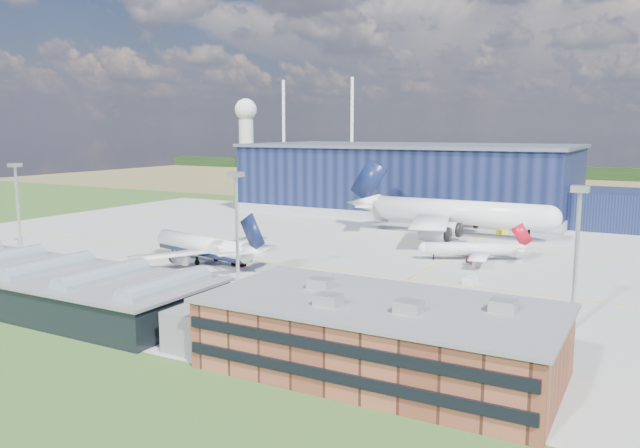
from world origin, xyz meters
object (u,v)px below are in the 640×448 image
Objects in this scene: hangar at (416,182)px; car_a at (239,263)px; airliner_navy at (203,236)px; gse_van_b at (477,260)px; car_b at (429,342)px; gse_tug_c at (502,232)px; airliner_widebody at (458,199)px; airliner_red at (470,242)px; light_mast_center at (237,209)px; light_mast_east at (578,234)px; gse_cart_a at (471,280)px; ops_building at (380,336)px; light_mast_west at (17,192)px; gse_cart_b at (248,243)px; gse_tug_a at (67,267)px; gse_van_c at (401,305)px.

hangar is 112.41m from car_a.
gse_van_b is at bearing -139.91° from airliner_navy.
gse_tug_c is at bearing 6.74° from car_b.
car_a is (-31.98, -66.12, -10.24)m from airliner_widebody.
car_b is at bearing 75.43° from airliner_red.
light_mast_center is 65.00m from light_mast_east.
airliner_red is at bearing 118.10° from gse_cart_a.
ops_building is at bearing -122.70° from car_a.
light_mast_west is 117.37m from gse_van_b.
airliner_widebody is (-22.29, 109.07, 6.12)m from ops_building.
car_a is (-51.96, -9.31, -0.05)m from gse_cart_a.
airliner_red reaches higher than car_a.
hangar reaches higher than light_mast_west.
gse_tug_c is at bearing 40.10° from airliner_widebody.
ops_building is 95.17m from gse_cart_b.
hangar reaches higher than airliner_widebody.
light_mast_west is 0.83× the size of airliner_red.
gse_van_b is at bearing 113.51° from gse_cart_a.
airliner_navy is (-11.72, -112.91, -5.08)m from hangar.
light_mast_west is 135.00m from light_mast_east.
light_mast_west reaches higher than gse_tug_a.
gse_van_c is at bearing -7.55° from gse_tug_a.
light_mast_west reaches higher than airliner_red.
gse_van_c is at bearing -79.31° from airliner_widebody.
light_mast_center reaches higher than gse_van_b.
ops_building is 1.15× the size of airliner_navy.
airliner_red reaches higher than gse_van_c.
gse_tug_a is (-33.98, -133.91, -10.96)m from hangar.
airliner_navy reaches higher than gse_tug_c.
gse_van_b is (-6.22, 71.64, -3.78)m from ops_building.
airliner_widebody reaches higher than gse_tug_c.
gse_van_c is (-1.45, -44.43, 0.10)m from gse_van_b.
gse_cart_b is 0.75× the size of car_b.
light_mast_west is 115.83m from airliner_red.
gse_cart_b is 89.32m from car_b.
light_mast_center reaches higher than gse_tug_a.
gse_van_b is at bearing 7.99° from car_b.
airliner_navy is 13.50× the size of gse_cart_b.
airliner_red is (55.09, 33.10, -1.99)m from airliner_navy.
gse_van_c is at bearing 105.75° from ops_building.
gse_tug_a is at bearing -164.77° from gse_van_b.
airliner_navy is at bearing 13.10° from light_mast_west.
gse_tug_a is 38.79m from car_a.
airliner_red reaches higher than gse_cart_b.
ops_building is at bearing -25.78° from gse_tug_a.
airliner_red is (-8.82, 74.99, -0.25)m from ops_building.
ops_building is 15.49× the size of gse_cart_b.
light_mast_west reaches higher than airliner_widebody.
hangar is 2.17× the size of airliner_widebody.
airliner_red is 37.19m from airliner_widebody.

